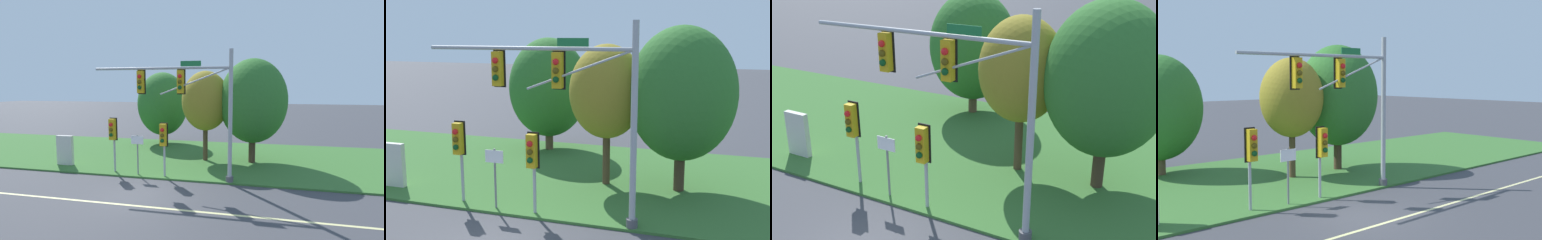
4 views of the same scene
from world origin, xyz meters
TOP-DOWN VIEW (x-y plane):
  - grass_verge at (0.00, 8.25)m, footprint 48.00×11.50m
  - traffic_signal_mast at (1.92, 2.73)m, footprint 7.83×0.49m
  - pedestrian_signal_near_kerb at (0.38, 2.76)m, footprint 0.46×0.55m
  - pedestrian_signal_further_along at (-2.82, 3.05)m, footprint 0.46×0.55m
  - route_sign_post at (-1.24, 2.93)m, footprint 0.74×0.08m
  - tree_nearest_road at (-2.81, 12.28)m, footprint 4.41×4.41m
  - tree_left_of_mast at (1.94, 7.14)m, footprint 3.23×3.23m
  - tree_behind_signpost at (5.09, 7.23)m, footprint 4.43×4.43m
  - info_kiosk at (-6.67, 3.88)m, footprint 1.10×0.24m

SIDE VIEW (x-z plane):
  - grass_verge at x=0.00m, z-range 0.00..0.10m
  - info_kiosk at x=-6.67m, z-range 0.09..1.99m
  - route_sign_post at x=-1.24m, z-range 0.46..2.75m
  - pedestrian_signal_near_kerb at x=0.38m, z-range 0.78..3.84m
  - pedestrian_signal_further_along at x=-2.82m, z-range 0.84..4.06m
  - tree_nearest_road at x=-2.81m, z-range 0.47..6.76m
  - tree_left_of_mast at x=1.94m, z-range 1.11..7.21m
  - tree_behind_signpost at x=5.09m, z-range 0.75..7.62m
  - traffic_signal_mast at x=1.92m, z-range 1.11..8.07m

